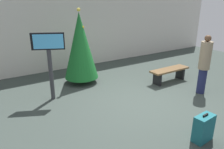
{
  "coord_description": "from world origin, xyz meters",
  "views": [
    {
      "loc": [
        -3.7,
        -4.26,
        2.8
      ],
      "look_at": [
        -0.78,
        0.31,
        0.9
      ],
      "focal_mm": 34.52,
      "sensor_mm": 36.0,
      "label": 1
    }
  ],
  "objects_px": {
    "flight_info_kiosk": "(49,54)",
    "waiting_bench": "(169,72)",
    "traveller_0": "(204,63)",
    "suitcase_0": "(203,128)",
    "holiday_tree": "(80,46)"
  },
  "relations": [
    {
      "from": "traveller_0",
      "to": "suitcase_0",
      "type": "xyz_separation_m",
      "value": [
        -2.09,
        -1.57,
        -0.68
      ]
    },
    {
      "from": "waiting_bench",
      "to": "suitcase_0",
      "type": "xyz_separation_m",
      "value": [
        -1.97,
        -2.8,
        -0.07
      ]
    },
    {
      "from": "traveller_0",
      "to": "suitcase_0",
      "type": "height_order",
      "value": "traveller_0"
    },
    {
      "from": "flight_info_kiosk",
      "to": "waiting_bench",
      "type": "xyz_separation_m",
      "value": [
        3.96,
        -0.85,
        -1.0
      ]
    },
    {
      "from": "flight_info_kiosk",
      "to": "waiting_bench",
      "type": "distance_m",
      "value": 4.17
    },
    {
      "from": "holiday_tree",
      "to": "flight_info_kiosk",
      "type": "bearing_deg",
      "value": -149.18
    },
    {
      "from": "waiting_bench",
      "to": "traveller_0",
      "type": "xyz_separation_m",
      "value": [
        0.11,
        -1.23,
        0.6
      ]
    },
    {
      "from": "traveller_0",
      "to": "holiday_tree",
      "type": "bearing_deg",
      "value": 134.22
    },
    {
      "from": "holiday_tree",
      "to": "traveller_0",
      "type": "bearing_deg",
      "value": -45.78
    },
    {
      "from": "holiday_tree",
      "to": "waiting_bench",
      "type": "xyz_separation_m",
      "value": [
        2.66,
        -1.62,
        -0.95
      ]
    },
    {
      "from": "suitcase_0",
      "to": "holiday_tree",
      "type": "bearing_deg",
      "value": 98.85
    },
    {
      "from": "waiting_bench",
      "to": "traveller_0",
      "type": "relative_size",
      "value": 0.85
    },
    {
      "from": "traveller_0",
      "to": "suitcase_0",
      "type": "relative_size",
      "value": 2.97
    },
    {
      "from": "flight_info_kiosk",
      "to": "waiting_bench",
      "type": "bearing_deg",
      "value": -12.06
    },
    {
      "from": "waiting_bench",
      "to": "suitcase_0",
      "type": "distance_m",
      "value": 3.42
    }
  ]
}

